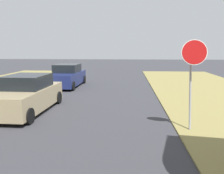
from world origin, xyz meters
The scene contains 3 objects.
stop_sign_far centered at (4.05, 9.84, 2.18)m, with size 0.81×0.51×2.95m.
parked_sedan_tan centered at (-2.39, 11.88, 0.72)m, with size 2.06×4.45×1.57m.
parked_sedan_navy centered at (-2.41, 18.80, 0.72)m, with size 2.06×4.45×1.57m.
Camera 1 is at (2.01, 1.99, 2.73)m, focal length 38.64 mm.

